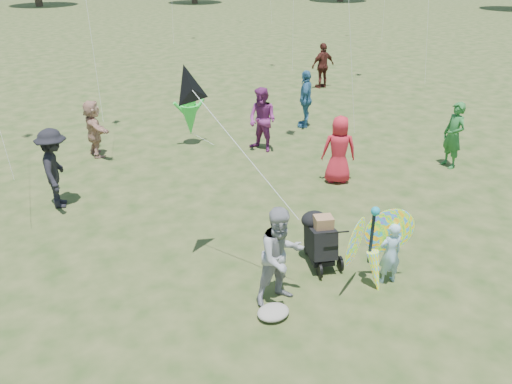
# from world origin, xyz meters

# --- Properties ---
(ground) EXTENTS (160.00, 160.00, 0.00)m
(ground) POSITION_xyz_m (0.00, 0.00, 0.00)
(ground) COLOR #51592B
(ground) RESTS_ON ground
(child_girl) EXTENTS (0.49, 0.37, 1.23)m
(child_girl) POSITION_xyz_m (1.21, -1.00, 0.61)
(child_girl) COLOR #95BBD4
(child_girl) RESTS_ON ground
(adult_man) EXTENTS (0.89, 0.70, 1.81)m
(adult_man) POSITION_xyz_m (-0.81, -0.52, 0.90)
(adult_man) COLOR gray
(adult_man) RESTS_ON ground
(grey_bag) EXTENTS (0.56, 0.46, 0.18)m
(grey_bag) POSITION_xyz_m (-1.15, -0.86, 0.09)
(grey_bag) COLOR gray
(grey_bag) RESTS_ON ground
(crowd_a) EXTENTS (1.04, 0.93, 1.79)m
(crowd_a) POSITION_xyz_m (3.08, 3.05, 0.89)
(crowd_a) COLOR red
(crowd_a) RESTS_ON ground
(crowd_b) EXTENTS (0.98, 1.38, 1.92)m
(crowd_b) POSITION_xyz_m (-3.60, 5.07, 0.96)
(crowd_b) COLOR black
(crowd_b) RESTS_ON ground
(crowd_c) EXTENTS (1.07, 1.19, 1.94)m
(crowd_c) POSITION_xyz_m (4.86, 7.32, 0.97)
(crowd_c) COLOR teal
(crowd_c) RESTS_ON ground
(crowd_d) EXTENTS (0.60, 1.59, 1.69)m
(crowd_d) POSITION_xyz_m (-2.12, 7.96, 0.84)
(crowd_d) COLOR tan
(crowd_d) RESTS_ON ground
(crowd_e) EXTENTS (1.04, 1.15, 1.93)m
(crowd_e) POSITION_xyz_m (2.43, 5.99, 0.97)
(crowd_e) COLOR #7A286B
(crowd_e) RESTS_ON ground
(crowd_f) EXTENTS (0.52, 0.73, 1.86)m
(crowd_f) POSITION_xyz_m (6.49, 2.37, 0.93)
(crowd_f) COLOR #27682D
(crowd_f) RESTS_ON ground
(crowd_h) EXTENTS (1.15, 0.50, 1.94)m
(crowd_h) POSITION_xyz_m (8.51, 11.48, 0.97)
(crowd_h) COLOR #4A1E18
(crowd_h) RESTS_ON ground
(jogging_stroller) EXTENTS (0.71, 1.13, 1.09)m
(jogging_stroller) POSITION_xyz_m (0.42, 0.09, 0.61)
(jogging_stroller) COLOR black
(jogging_stroller) RESTS_ON ground
(butterfly_kite) EXTENTS (1.74, 0.75, 1.82)m
(butterfly_kite) POSITION_xyz_m (0.83, -0.96, 0.83)
(butterfly_kite) COLOR orange
(butterfly_kite) RESTS_ON ground
(delta_kite_rig) EXTENTS (1.62, 1.96, 2.42)m
(delta_kite_rig) POSITION_xyz_m (-1.57, 1.20, 3.44)
(delta_kite_rig) COLOR black
(delta_kite_rig) RESTS_ON ground
(alien_kite) EXTENTS (1.12, 0.69, 1.74)m
(alien_kite) POSITION_xyz_m (0.71, 7.49, 0.97)
(alien_kite) COLOR #34E046
(alien_kite) RESTS_ON ground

